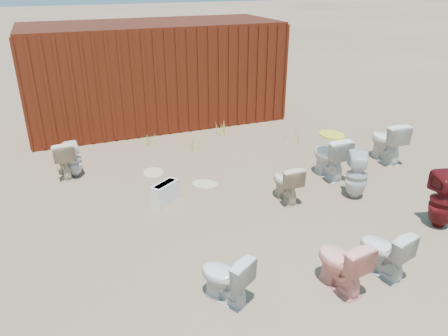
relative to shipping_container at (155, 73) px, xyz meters
name	(u,v)px	position (x,y,z in m)	size (l,w,h in m)	color
ground	(238,214)	(0.00, -5.20, -1.20)	(100.00, 100.00, 0.00)	brown
shipping_container	(155,73)	(0.00, 0.00, 0.00)	(6.00, 2.40, 2.40)	#4F180D
toilet_front_a	(225,278)	(-0.93, -6.94, -0.88)	(0.36, 0.63, 0.64)	silver
toilet_front_pink	(341,263)	(0.43, -7.23, -0.85)	(0.39, 0.69, 0.70)	#F99E90
toilet_front_c	(384,251)	(1.08, -7.21, -0.87)	(0.37, 0.65, 0.67)	silver
toilet_front_maroon	(443,201)	(2.65, -6.63, -0.77)	(0.39, 0.40, 0.86)	#560E12
toilet_front_e	(387,141)	(3.60, -4.32, -0.78)	(0.47, 0.82, 0.83)	white
toilet_back_a	(73,160)	(-2.25, -2.76, -0.87)	(0.29, 0.30, 0.65)	white
toilet_back_beige_left	(64,158)	(-2.41, -2.68, -0.85)	(0.39, 0.69, 0.71)	beige
toilet_back_beige_right	(286,182)	(0.93, -5.04, -0.88)	(0.36, 0.64, 0.65)	beige
toilet_back_yellowlid	(329,156)	(2.11, -4.53, -0.80)	(0.45, 0.79, 0.81)	white
toilet_back_e	(357,175)	(2.06, -5.39, -0.80)	(0.36, 0.37, 0.80)	silver
yellow_lid	(332,135)	(2.11, -4.53, -0.38)	(0.41, 0.51, 0.03)	yellow
loose_tank	(165,193)	(-0.96, -4.39, -1.02)	(0.50, 0.20, 0.35)	silver
loose_lid_near	(154,173)	(-0.88, -3.21, -1.19)	(0.38, 0.49, 0.02)	#C7B990
loose_lid_far	(205,184)	(-0.14, -4.02, -1.19)	(0.36, 0.47, 0.02)	beige
weed_clump_a	(66,161)	(-2.37, -2.36, -1.05)	(0.36, 0.36, 0.30)	#B1AD46
weed_clump_b	(192,144)	(0.18, -2.32, -1.06)	(0.32, 0.32, 0.27)	#B1AD46
weed_clump_c	(293,134)	(2.46, -2.64, -1.05)	(0.36, 0.36, 0.30)	#B1AD46
weed_clump_d	(153,139)	(-0.52, -1.70, -1.08)	(0.30, 0.30, 0.24)	#B1AD46
weed_clump_e	(220,129)	(1.07, -1.70, -1.04)	(0.34, 0.34, 0.31)	#B1AD46
weed_clump_f	(361,165)	(2.84, -4.56, -1.08)	(0.28, 0.28, 0.23)	#B1AD46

